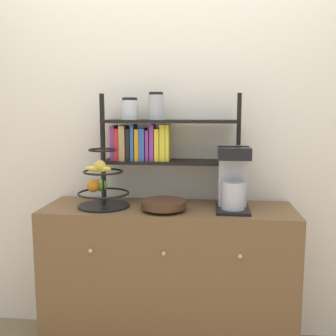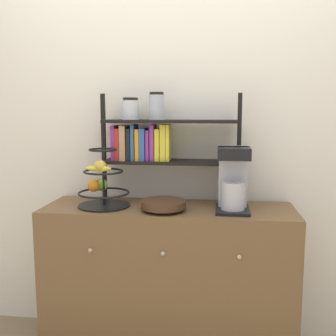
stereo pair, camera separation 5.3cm
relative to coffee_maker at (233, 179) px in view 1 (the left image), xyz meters
The scene contains 6 objects.
wall_back 0.52m from the coffee_maker, 141.07° to the left, with size 7.00×0.05×2.60m, color silver.
sideboard 0.73m from the coffee_maker, behind, with size 1.46×0.47×0.89m.
coffee_maker is the anchor object (origin of this frame).
fruit_stand 0.76m from the coffee_maker, behind, with size 0.30×0.30×0.41m.
wooden_bowl 0.42m from the coffee_maker, behind, with size 0.25×0.25×0.06m.
shelf_hutch 0.55m from the coffee_maker, 162.58° to the left, with size 0.84×0.20×0.67m.
Camera 1 is at (0.23, -2.00, 1.45)m, focal length 42.00 mm.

